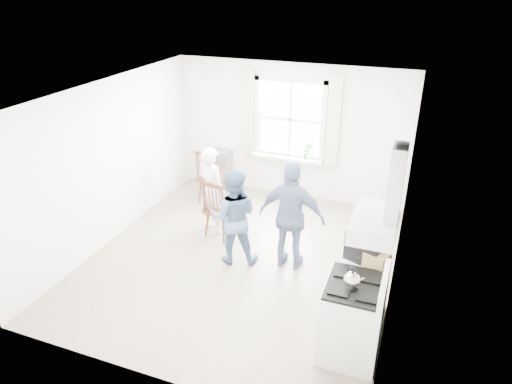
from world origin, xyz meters
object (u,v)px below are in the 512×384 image
windsor_chair_b (216,204)px  person_mid (234,217)px  low_cabinet (367,286)px  gas_stove (352,318)px  stereo_stack (368,245)px  windsor_chair_a (209,171)px  person_right (292,217)px  person_left (212,190)px

windsor_chair_b → person_mid: bearing=-43.3°
low_cabinet → windsor_chair_b: bearing=157.4°
gas_stove → person_mid: (-2.00, 1.28, 0.27)m
stereo_stack → windsor_chair_a: 4.00m
windsor_chair_a → person_mid: person_mid is taller
windsor_chair_a → windsor_chair_b: windsor_chair_a is taller
stereo_stack → person_right: bearing=145.9°
person_left → stereo_stack: bearing=173.6°
person_mid → windsor_chair_a: bearing=-70.7°
person_mid → person_right: bearing=173.3°
windsor_chair_a → person_right: bearing=-36.1°
low_cabinet → person_right: 1.48m
person_left → person_right: bearing=-179.8°
person_right → gas_stove: bearing=129.9°
low_cabinet → windsor_chair_b: (-2.60, 1.08, 0.19)m
windsor_chair_a → windsor_chair_b: size_ratio=1.04×
stereo_stack → windsor_chair_a: (-3.24, 2.30, -0.43)m
person_mid → person_right: 0.87m
windsor_chair_a → person_right: person_right is taller
stereo_stack → person_mid: person_mid is taller
gas_stove → windsor_chair_a: bearing=137.6°
person_mid → person_left: bearing=-62.5°
windsor_chair_a → person_mid: (1.22, -1.66, 0.09)m
windsor_chair_a → person_right: (2.07, -1.51, 0.18)m
windsor_chair_b → person_mid: 0.74m
gas_stove → low_cabinet: (0.07, 0.70, -0.03)m
low_cabinet → stereo_stack: stereo_stack is taller
gas_stove → stereo_stack: stereo_stack is taller
gas_stove → person_mid: size_ratio=0.74×
person_left → person_mid: 1.00m
low_cabinet → person_mid: 2.17m
person_left → person_right: (1.55, -0.56, 0.08)m
gas_stove → low_cabinet: bearing=84.3°
gas_stove → windsor_chair_b: gas_stove is taller
low_cabinet → person_left: (-2.77, 1.29, 0.31)m
stereo_stack → windsor_chair_a: size_ratio=0.50×
gas_stove → windsor_chair_b: size_ratio=1.07×
low_cabinet → stereo_stack: bearing=-129.4°
low_cabinet → person_right: (-1.22, 0.74, 0.39)m
person_left → person_mid: person_left is taller
gas_stove → person_right: person_right is taller
person_left → person_right: 1.65m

